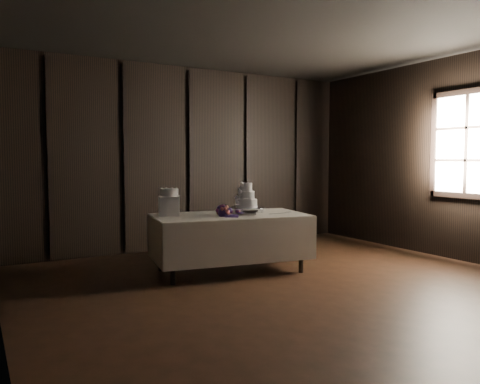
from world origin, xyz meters
name	(u,v)px	position (x,y,z in m)	size (l,w,h in m)	color
room	(329,157)	(0.00, 0.00, 1.50)	(6.08, 7.08, 3.08)	black
window	(467,144)	(2.97, 0.50, 1.70)	(0.06, 1.16, 1.56)	black
display_table	(230,240)	(-0.25, 1.65, 0.42)	(2.13, 1.35, 0.76)	beige
cake_stand	(247,211)	(-0.04, 1.58, 0.81)	(0.48, 0.48, 0.09)	silver
wedding_cake	(246,198)	(-0.06, 1.57, 0.98)	(0.30, 0.27, 0.32)	white
bouquet	(224,212)	(-0.42, 1.51, 0.82)	(0.28, 0.38, 0.18)	#C95955
box_pedestal	(169,206)	(-0.98, 1.95, 0.89)	(0.26, 0.26, 0.25)	white
small_cake	(169,192)	(-0.98, 1.95, 1.06)	(0.23, 0.23, 0.09)	white
cake_knife	(277,214)	(0.31, 1.38, 0.77)	(0.37, 0.02, 0.01)	silver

